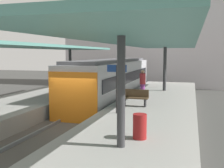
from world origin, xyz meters
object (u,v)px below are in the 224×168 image
Objects in this scene: platform_bench at (135,97)px; litter_bin at (140,126)px; platform_sign at (117,78)px; passenger_near_bench at (143,84)px; commuter_train at (113,80)px.

litter_bin is (1.26, -5.30, -0.06)m from platform_bench.
platform_bench is at bearing 77.28° from platform_sign.
platform_sign is at bearing -95.41° from passenger_near_bench.
commuter_train is 6.52× the size of platform_sign.
litter_bin is at bearing -69.41° from commuter_train.
platform_bench is at bearing 103.38° from litter_bin.
litter_bin is 0.46× the size of passenger_near_bench.
platform_bench is 1.75× the size of litter_bin.
platform_bench is (2.92, -5.84, -0.26)m from commuter_train.
litter_bin is (1.70, -3.35, -1.22)m from platform_sign.
platform_sign is at bearing -102.72° from platform_bench.
litter_bin is at bearing -76.62° from platform_bench.
platform_bench is 2.31m from platform_sign.
passenger_near_bench is at bearing -50.13° from commuter_train.
commuter_train is 10.29× the size of platform_bench.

